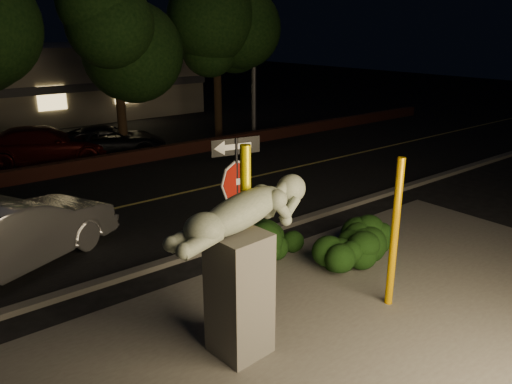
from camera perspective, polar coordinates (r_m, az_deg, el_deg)
ground at (r=17.76m, az=-18.32°, el=1.11°), size 90.00×90.00×0.00m
patio at (r=9.09m, az=8.37°, el=-14.98°), size 14.00×6.00×0.02m
road at (r=15.09m, az=-14.24°, el=-1.47°), size 80.00×8.00×0.01m
lane_marking at (r=15.09m, az=-14.24°, el=-1.42°), size 80.00×0.12×0.00m
curb at (r=11.70m, az=-5.70°, el=-6.59°), size 80.00×0.25×0.12m
brick_wall at (r=18.88m, az=-19.81°, el=2.74°), size 40.00×0.35×0.50m
parking_lot at (r=24.27m, az=-24.28°, el=4.89°), size 40.00×12.00×0.01m
tree_far_c at (r=20.58m, az=-16.08°, el=19.58°), size 4.80×4.80×7.84m
tree_far_d at (r=23.43m, az=-4.60°, el=19.36°), size 4.40×4.40×7.42m
yellow_pole_left at (r=7.91m, az=-1.15°, el=-6.41°), size 0.17×0.17×3.32m
yellow_pole_right at (r=9.35m, az=15.55°, el=-4.66°), size 0.14×0.14×2.85m
signpost at (r=9.67m, az=-2.24°, el=1.17°), size 1.00×0.22×2.98m
sculpture at (r=7.61m, az=-1.70°, el=-7.17°), size 2.57×0.86×2.75m
hedge_center at (r=11.23m, az=1.91°, el=-5.32°), size 1.99×1.52×0.94m
hedge_right at (r=10.85m, az=10.20°, el=-6.34°), size 1.70×1.31×0.99m
hedge_far_right at (r=11.61m, az=12.44°, el=-4.77°), size 1.54×1.07×1.01m
silver_sedan at (r=11.85m, az=-26.18°, el=-4.34°), size 5.02×3.51×1.57m
parked_car_darkred at (r=20.68m, az=-23.01°, el=4.96°), size 5.24×3.44×1.41m
parked_car_dark at (r=20.89m, az=-16.43°, el=5.54°), size 4.85×3.39×1.23m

